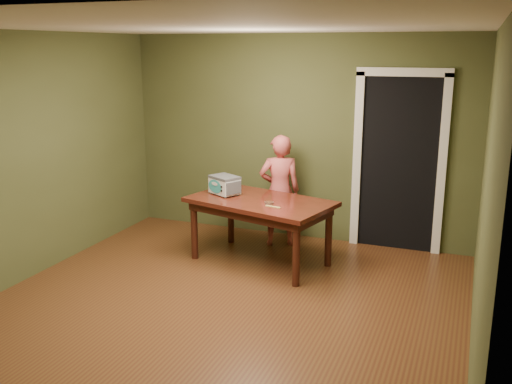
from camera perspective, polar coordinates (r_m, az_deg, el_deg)
floor at (r=5.48m, az=-4.22°, el=-12.10°), size 5.00×5.00×0.00m
room_shell at (r=4.96m, az=-4.58°, el=5.85°), size 4.52×5.02×2.61m
doorway at (r=7.37m, az=14.38°, el=3.10°), size 1.10×0.66×2.25m
dining_table at (r=6.49m, az=0.43°, el=-1.62°), size 1.77×1.26×0.75m
toy_oven at (r=6.68m, az=-3.17°, el=0.77°), size 0.42×0.37×0.22m
baking_pan at (r=6.30m, az=1.33°, el=-1.07°), size 0.10×0.10×0.02m
spatula at (r=6.17m, az=1.70°, el=-1.47°), size 0.18×0.06×0.01m
child at (r=7.08m, az=2.38°, el=0.15°), size 0.60×0.51×1.40m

